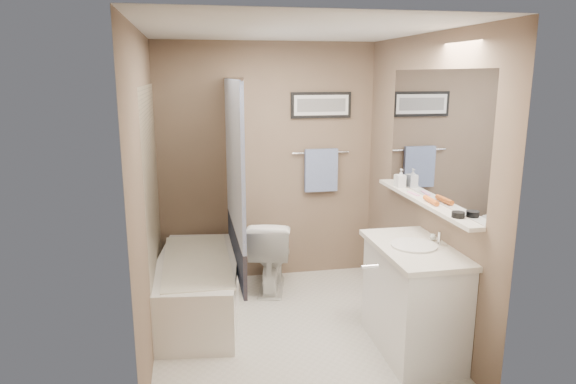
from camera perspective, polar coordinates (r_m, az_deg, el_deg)
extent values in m
plane|color=beige|center=(4.43, 0.38, -15.10)|extent=(2.50, 2.50, 0.00)
cube|color=silver|center=(3.92, 0.44, 17.31)|extent=(2.20, 2.50, 0.04)
cube|color=brown|center=(5.19, -2.28, 3.16)|extent=(2.20, 0.04, 2.40)
cube|color=brown|center=(2.85, 5.32, -5.12)|extent=(2.20, 0.04, 2.40)
cube|color=brown|center=(3.94, -15.17, -0.44)|extent=(0.04, 2.50, 2.40)
cube|color=brown|center=(4.35, 14.51, 0.82)|extent=(0.04, 2.50, 2.40)
cube|color=tan|center=(4.47, -14.75, -1.48)|extent=(0.02, 1.55, 2.00)
cylinder|color=silver|center=(4.35, -6.21, 12.45)|extent=(0.02, 1.55, 0.02)
cube|color=white|center=(4.40, -6.01, 3.96)|extent=(0.03, 1.45, 1.28)
cube|color=#242C44|center=(4.60, -5.77, -6.19)|extent=(0.03, 1.45, 0.36)
cube|color=silver|center=(4.15, 15.85, 6.07)|extent=(0.02, 1.60, 1.00)
cube|color=silver|center=(4.22, 14.75, -0.96)|extent=(0.12, 1.60, 0.03)
cylinder|color=silver|center=(5.27, 3.67, 4.39)|extent=(0.60, 0.02, 0.02)
cube|color=#9CB4E4|center=(5.28, 3.70, 2.43)|extent=(0.34, 0.05, 0.44)
cube|color=black|center=(5.24, 3.70, 9.61)|extent=(0.62, 0.02, 0.26)
cube|color=white|center=(5.23, 3.74, 9.60)|extent=(0.56, 0.00, 0.20)
cube|color=#595959|center=(5.22, 3.75, 9.60)|extent=(0.50, 0.00, 0.13)
cube|color=silver|center=(3.10, 15.20, -7.94)|extent=(0.80, 0.02, 2.00)
cylinder|color=silver|center=(3.02, 9.07, -8.21)|extent=(0.10, 0.02, 0.02)
cube|color=white|center=(4.67, -9.98, -10.38)|extent=(0.89, 1.58, 0.50)
cube|color=white|center=(4.57, -10.10, -7.50)|extent=(0.56, 1.36, 0.02)
imported|color=white|center=(5.08, -1.95, -6.87)|extent=(0.56, 0.78, 0.72)
cube|color=white|center=(4.09, 13.74, -11.70)|extent=(0.51, 0.91, 0.80)
cube|color=beige|center=(3.94, 13.93, -6.15)|extent=(0.54, 0.96, 0.04)
cylinder|color=silver|center=(3.92, 13.82, -5.77)|extent=(0.34, 0.34, 0.01)
cylinder|color=silver|center=(4.00, 16.47, -4.96)|extent=(0.02, 0.02, 0.10)
sphere|color=silver|center=(4.09, 15.81, -4.81)|extent=(0.05, 0.05, 0.05)
cylinder|color=black|center=(3.74, 18.38, -2.40)|extent=(0.09, 0.09, 0.04)
cylinder|color=orange|center=(4.09, 15.62, -0.91)|extent=(0.05, 0.22, 0.04)
cube|color=#F696C2|center=(4.37, 13.76, -0.17)|extent=(0.05, 0.16, 0.01)
cylinder|color=silver|center=(4.65, 12.14, 1.28)|extent=(0.08, 0.08, 0.10)
imported|color=#999999|center=(4.59, 12.44, 1.51)|extent=(0.08, 0.08, 0.16)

